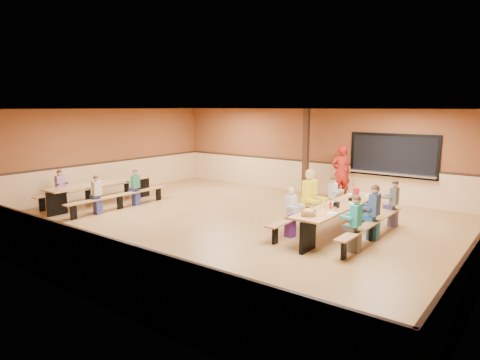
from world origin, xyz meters
The scene contains 23 objects.
ground centered at (0.00, 0.00, 0.00)m, with size 12.00×12.00×0.00m, color brown.
room_envelope centered at (0.00, 0.00, 0.69)m, with size 12.04×10.04×3.02m.
kitchen_pass_through centered at (2.60, 4.96, 1.49)m, with size 2.78×0.28×1.38m.
structural_post centered at (-0.20, 4.40, 1.50)m, with size 0.18×0.18×3.00m, color black.
cafeteria_table_main centered at (2.68, 0.79, 0.53)m, with size 1.91×3.70×0.74m.
cafeteria_table_second centered at (-4.52, -0.77, 0.53)m, with size 1.91×3.70×0.74m.
seated_child_white_left centered at (1.86, -0.09, 0.59)m, with size 0.36×0.29×1.18m, color #BBBAC1, non-canonical shape.
seated_adult_yellow centered at (1.86, 0.84, 0.75)m, with size 0.51×0.41×1.49m, color yellow, non-canonical shape.
seated_child_grey_left centered at (1.86, 2.22, 0.57)m, with size 0.34×0.27×1.14m, color silver, non-canonical shape.
seated_child_teal_right centered at (3.51, -0.20, 0.61)m, with size 0.38×0.31×1.22m, color teal, non-canonical shape.
seated_child_navy_right centered at (3.51, 0.90, 0.64)m, with size 0.40×0.33×1.28m, color navy, non-canonical shape.
seated_child_char_right centered at (3.51, 2.34, 0.60)m, with size 0.36×0.30×1.20m, color #555D5F, non-canonical shape.
seated_child_purple_sec centered at (-5.35, -1.71, 0.57)m, with size 0.34×0.28×1.15m, color #935D8E, non-canonical shape.
seated_child_green_sec centered at (-3.70, -0.15, 0.56)m, with size 0.33×0.27×1.12m, color #296747, non-canonical shape.
seated_child_tan_sec centered at (-3.70, -1.55, 0.56)m, with size 0.33×0.27×1.12m, color #B8AC90, non-canonical shape.
standing_woman centered at (1.04, 4.55, 0.91)m, with size 0.66×0.44×1.82m, color #A11A12.
punch_pitcher centered at (2.65, 1.92, 0.85)m, with size 0.16×0.16×0.22m, color red.
chip_bowl centered at (2.61, -0.62, 0.81)m, with size 0.32×0.32×0.15m, color orange, non-canonical shape.
napkin_dispenser centered at (2.76, 0.46, 0.80)m, with size 0.10×0.14×0.13m, color black.
condiment_mustard centered at (2.54, 0.24, 0.82)m, with size 0.06×0.06×0.17m, color yellow.
condiment_ketchup centered at (2.70, 0.27, 0.82)m, with size 0.06×0.06×0.17m, color #B2140F.
table_paddle centered at (2.75, 1.43, 0.88)m, with size 0.16×0.16×0.56m.
place_settings centered at (2.68, 0.79, 0.80)m, with size 0.65×3.30×0.11m, color beige, non-canonical shape.
Camera 1 is at (6.83, -8.65, 3.06)m, focal length 32.00 mm.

